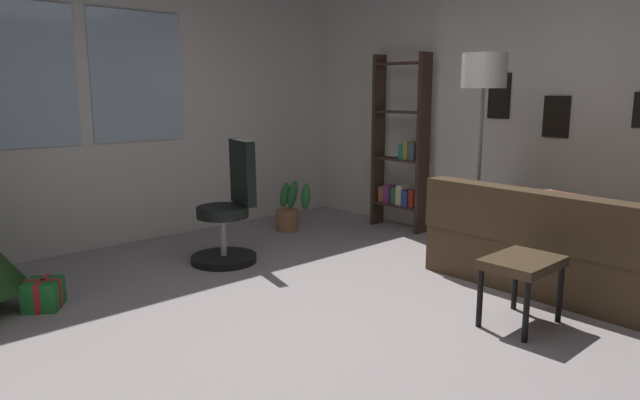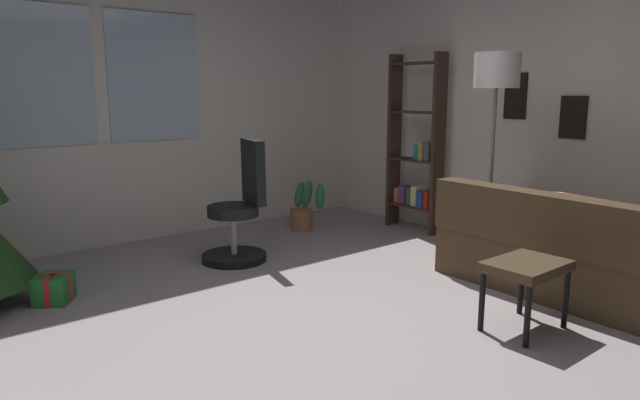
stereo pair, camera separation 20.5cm
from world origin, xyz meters
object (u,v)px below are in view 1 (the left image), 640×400
object	(u,v)px
bookshelf	(401,154)
potted_plant	(290,210)
couch	(584,251)
gift_box_green	(43,294)
office_chair	(229,216)
footstool	(522,268)
floor_lamp	(483,86)

from	to	relation	value
bookshelf	potted_plant	size ratio (longest dim) A/B	3.44
couch	bookshelf	xyz separation A→B (m)	(0.41, 2.12, 0.53)
gift_box_green	office_chair	bearing A→B (deg)	1.86
bookshelf	footstool	bearing A→B (deg)	-124.01
bookshelf	potted_plant	world-z (taller)	bookshelf
footstool	gift_box_green	bearing A→B (deg)	132.01
floor_lamp	potted_plant	bearing A→B (deg)	102.21
footstool	office_chair	xyz separation A→B (m)	(-0.55, 2.39, 0.03)
couch	gift_box_green	xyz separation A→B (m)	(-3.16, 2.29, -0.17)
couch	office_chair	size ratio (longest dim) A/B	1.83
couch	potted_plant	world-z (taller)	couch
bookshelf	office_chair	bearing A→B (deg)	173.68
gift_box_green	potted_plant	xyz separation A→B (m)	(2.67, 0.58, 0.11)
office_chair	potted_plant	world-z (taller)	office_chair
couch	gift_box_green	world-z (taller)	couch
footstool	gift_box_green	distance (m)	3.16
footstool	office_chair	distance (m)	2.45
couch	footstool	bearing A→B (deg)	-177.32
footstool	gift_box_green	size ratio (longest dim) A/B	1.53
gift_box_green	office_chair	world-z (taller)	office_chair
office_chair	potted_plant	xyz separation A→B (m)	(1.12, 0.53, -0.19)
footstool	floor_lamp	size ratio (longest dim) A/B	0.28
office_chair	floor_lamp	distance (m)	2.38
bookshelf	potted_plant	xyz separation A→B (m)	(-0.89, 0.75, -0.59)
gift_box_green	potted_plant	distance (m)	2.74
couch	footstool	xyz separation A→B (m)	(-1.05, -0.05, 0.11)
couch	office_chair	world-z (taller)	office_chair
gift_box_green	bookshelf	world-z (taller)	bookshelf
bookshelf	floor_lamp	bearing A→B (deg)	-110.93
gift_box_green	bookshelf	xyz separation A→B (m)	(3.57, -0.17, 0.70)
office_chair	bookshelf	size ratio (longest dim) A/B	0.57
couch	office_chair	xyz separation A→B (m)	(-1.60, 2.34, 0.13)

